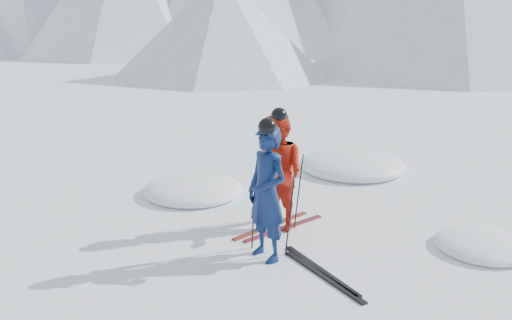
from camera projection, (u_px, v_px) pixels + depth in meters
The scene contains 12 objects.
ground at pixel (361, 259), 7.90m from camera, with size 160.00×160.00×0.00m, color white.
skier_blue at pixel (267, 194), 7.67m from camera, with size 0.72×0.47×1.98m, color #0C1B48.
skier_red at pixel (278, 173), 8.78m from camera, with size 0.93×0.73×1.92m, color red.
pole_blue_left at pixel (254, 209), 8.03m from camera, with size 0.02×0.02×1.32m, color black.
pole_blue_right at pixel (290, 213), 7.85m from camera, with size 0.02×0.02×1.32m, color black.
pole_red_left at pixel (269, 184), 9.21m from camera, with size 0.02×0.02×1.28m, color black.
pole_red_right at pixel (299, 192), 8.85m from camera, with size 0.02×0.02×1.28m, color black.
ski_worn_left at pixel (271, 225), 9.09m from camera, with size 0.09×1.70×0.03m, color black.
ski_worn_right at pixel (284, 228), 8.97m from camera, with size 0.09×1.70×0.03m, color black.
ski_loose_a at pixel (320, 270), 7.53m from camera, with size 0.09×1.70×0.03m, color black.
ski_loose_b at pixel (323, 276), 7.36m from camera, with size 0.09×1.70×0.03m, color black.
snow_lumps at pixel (325, 188), 11.04m from camera, with size 8.11×6.66×0.52m.
Camera 1 is at (2.21, -7.05, 3.50)m, focal length 38.00 mm.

